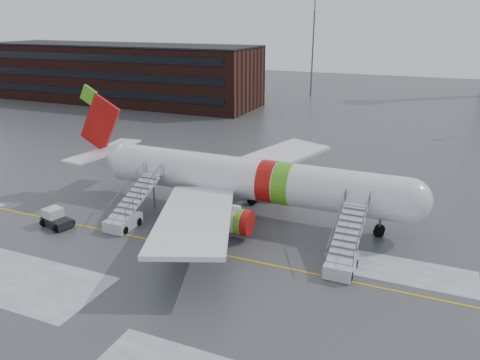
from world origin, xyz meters
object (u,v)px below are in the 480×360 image
at_px(airstair_fwd, 344,254).
at_px(airstair_aft, 128,214).
at_px(pushback_tug, 56,219).
at_px(airliner, 239,178).

xyz_separation_m(airstair_fwd, airstair_aft, (-19.16, 0.00, 0.00)).
xyz_separation_m(airstair_aft, pushback_tug, (-5.73, -2.76, -0.36)).
xyz_separation_m(airliner, pushback_tug, (-13.70, -9.30, -2.71)).
height_order(airliner, airstair_aft, airliner).
distance_m(airliner, airstair_fwd, 13.18).
bearing_deg(airstair_fwd, pushback_tug, -173.67).
bearing_deg(airstair_fwd, airliner, 149.72).
bearing_deg(pushback_tug, airliner, 34.17).
bearing_deg(airliner, airstair_fwd, -30.28).
bearing_deg(pushback_tug, airstair_fwd, 6.33).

